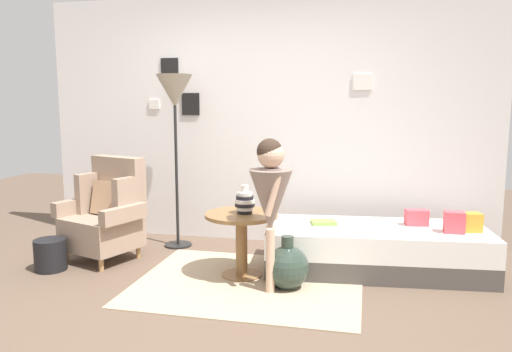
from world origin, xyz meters
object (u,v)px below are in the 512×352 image
at_px(demijohn_near, 287,267).
at_px(magazine_basket, 50,255).
at_px(side_table, 241,231).
at_px(vase_striped, 245,202).
at_px(person_child, 271,194).
at_px(armchair, 107,213).
at_px(daybed, 376,249).
at_px(book_on_daybed, 324,222).
at_px(floor_lamp, 175,99).

xyz_separation_m(demijohn_near, magazine_basket, (-2.13, -0.02, -0.04)).
relative_size(side_table, vase_striped, 2.57).
height_order(vase_striped, demijohn_near, vase_striped).
bearing_deg(person_child, armchair, 164.12).
distance_m(person_child, demijohn_near, 0.62).
bearing_deg(demijohn_near, magazine_basket, -179.43).
bearing_deg(magazine_basket, side_table, 7.27).
bearing_deg(vase_striped, person_child, -44.81).
distance_m(daybed, book_on_daybed, 0.51).
xyz_separation_m(floor_lamp, person_child, (1.18, -1.02, -0.74)).
relative_size(book_on_daybed, demijohn_near, 0.51).
relative_size(person_child, book_on_daybed, 5.51).
distance_m(side_table, magazine_basket, 1.74).
xyz_separation_m(person_child, demijohn_near, (0.12, 0.07, -0.60)).
xyz_separation_m(daybed, floor_lamp, (-2.01, 0.35, 1.32)).
xyz_separation_m(armchair, demijohn_near, (1.81, -0.41, -0.26)).
bearing_deg(demijohn_near, daybed, 40.50).
distance_m(armchair, daybed, 2.52).
relative_size(side_table, demijohn_near, 1.43).
relative_size(armchair, demijohn_near, 2.23).
xyz_separation_m(floor_lamp, book_on_daybed, (1.54, -0.34, -1.11)).
xyz_separation_m(daybed, vase_striped, (-1.10, -0.40, 0.45)).
bearing_deg(book_on_daybed, demijohn_near, -111.11).
bearing_deg(armchair, magazine_basket, -127.59).
xyz_separation_m(floor_lamp, demijohn_near, (1.31, -0.94, -1.34)).
height_order(side_table, vase_striped, vase_striped).
height_order(person_child, book_on_daybed, person_child).
xyz_separation_m(daybed, magazine_basket, (-2.83, -0.62, -0.06)).
bearing_deg(side_table, floor_lamp, 139.64).
bearing_deg(person_child, magazine_basket, 178.53).
bearing_deg(vase_striped, demijohn_near, -26.67).
bearing_deg(side_table, daybed, 19.53).
relative_size(daybed, magazine_basket, 7.01).
relative_size(daybed, vase_striped, 8.10).
bearing_deg(demijohn_near, armchair, 167.34).
distance_m(person_child, book_on_daybed, 0.85).
bearing_deg(book_on_daybed, magazine_basket, -165.25).
distance_m(vase_striped, demijohn_near, 0.65).
relative_size(floor_lamp, book_on_daybed, 8.03).
distance_m(person_child, magazine_basket, 2.11).
bearing_deg(person_child, vase_striped, 135.19).
height_order(armchair, book_on_daybed, armchair).
bearing_deg(vase_striped, magazine_basket, -172.72).
bearing_deg(book_on_daybed, daybed, -0.79).
xyz_separation_m(vase_striped, floor_lamp, (-0.91, 0.74, 0.87)).
height_order(armchair, person_child, person_child).
bearing_deg(book_on_daybed, person_child, -117.87).
height_order(side_table, person_child, person_child).
distance_m(vase_striped, book_on_daybed, 0.79).
bearing_deg(floor_lamp, daybed, -9.86).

